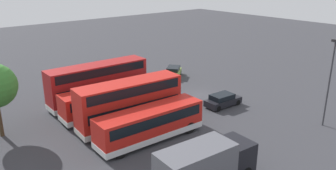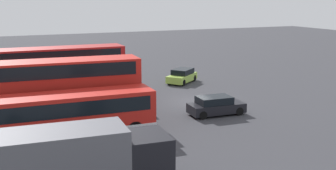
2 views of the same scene
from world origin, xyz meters
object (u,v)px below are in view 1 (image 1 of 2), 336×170
at_px(box_truck_blue, 205,164).
at_px(car_hatchback_silver, 223,100).
at_px(lamp_post_tall, 330,77).
at_px(bus_double_decker_second, 130,103).
at_px(bus_double_decker_fourth, 98,82).
at_px(car_small_green, 173,72).
at_px(bus_single_deck_near_end, 150,123).
at_px(bus_single_deck_third, 114,99).

xyz_separation_m(box_truck_blue, car_hatchback_silver, (9.10, -12.11, -1.01)).
bearing_deg(car_hatchback_silver, lamp_post_tall, -158.39).
xyz_separation_m(bus_double_decker_second, car_hatchback_silver, (-2.24, -10.75, -1.75)).
xyz_separation_m(bus_double_decker_fourth, car_small_green, (2.29, -12.97, -1.75)).
height_order(bus_single_deck_near_end, car_small_green, bus_single_deck_near_end).
relative_size(bus_single_deck_third, box_truck_blue, 1.49).
xyz_separation_m(bus_single_deck_near_end, bus_single_deck_third, (7.17, -0.69, 0.00)).
bearing_deg(car_hatchback_silver, car_small_green, -13.81).
xyz_separation_m(bus_double_decker_fourth, car_hatchback_silver, (-9.59, -10.05, -1.75)).
distance_m(bus_single_deck_near_end, box_truck_blue, 7.97).
xyz_separation_m(bus_single_deck_near_end, car_hatchback_silver, (1.22, -10.93, -0.92)).
bearing_deg(car_small_green, box_truck_blue, 144.38).
bearing_deg(bus_single_deck_near_end, car_small_green, -46.59).
bearing_deg(bus_single_deck_third, car_hatchback_silver, -120.16).
height_order(bus_single_deck_near_end, lamp_post_tall, lamp_post_tall).
height_order(bus_double_decker_fourth, car_hatchback_silver, bus_double_decker_fourth).
height_order(bus_double_decker_second, bus_double_decker_fourth, same).
relative_size(box_truck_blue, car_hatchback_silver, 1.78).
relative_size(car_small_green, lamp_post_tall, 0.50).
distance_m(bus_single_deck_near_end, bus_double_decker_fourth, 10.88).
bearing_deg(box_truck_blue, bus_single_deck_third, -7.08).
xyz_separation_m(car_hatchback_silver, car_small_green, (11.88, -2.92, -0.00)).
bearing_deg(bus_single_deck_near_end, bus_double_decker_fourth, -4.65).
relative_size(bus_single_deck_third, lamp_post_tall, 1.35).
bearing_deg(bus_single_deck_third, car_small_green, -65.74).
distance_m(bus_double_decker_second, box_truck_blue, 11.44).
relative_size(bus_double_decker_fourth, car_small_green, 2.74).
height_order(bus_double_decker_fourth, box_truck_blue, bus_double_decker_fourth).
distance_m(bus_double_decker_fourth, car_hatchback_silver, 14.00).
height_order(bus_single_deck_third, car_small_green, bus_single_deck_third).
relative_size(bus_double_decker_second, car_hatchback_silver, 2.44).
relative_size(bus_double_decker_second, car_small_green, 2.51).
xyz_separation_m(bus_double_decker_second, bus_single_deck_third, (3.71, -0.51, -0.82)).
xyz_separation_m(bus_single_deck_near_end, bus_double_decker_second, (3.46, -0.18, 0.83)).
height_order(box_truck_blue, car_small_green, box_truck_blue).
xyz_separation_m(bus_double_decker_second, bus_double_decker_fourth, (7.36, -0.70, 0.00)).
height_order(bus_double_decker_fourth, lamp_post_tall, lamp_post_tall).
bearing_deg(car_small_green, lamp_post_tall, -177.69).
bearing_deg(bus_single_deck_near_end, lamp_post_tall, -119.53).
xyz_separation_m(bus_single_deck_third, lamp_post_tall, (-15.51, -14.02, 3.30)).
bearing_deg(bus_single_deck_third, bus_single_deck_near_end, 174.52).
height_order(bus_double_decker_second, box_truck_blue, bus_double_decker_second).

